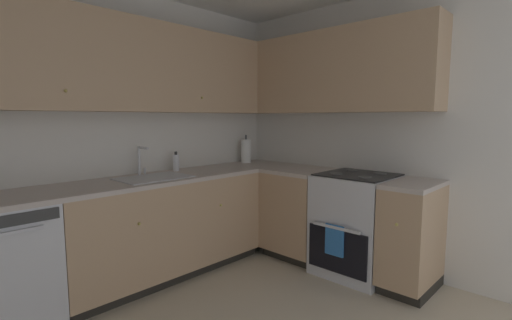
% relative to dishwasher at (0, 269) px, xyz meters
% --- Properties ---
extents(wall_back, '(4.00, 0.05, 2.48)m').
position_rel_dishwasher_xyz_m(wall_back, '(0.76, 0.33, 0.81)').
color(wall_back, silver).
rests_on(wall_back, ground_plane).
extents(wall_right, '(0.05, 3.50, 2.48)m').
position_rel_dishwasher_xyz_m(wall_right, '(2.73, -1.40, 0.81)').
color(wall_right, silver).
rests_on(wall_right, ground_plane).
extents(dishwasher, '(0.60, 0.63, 0.85)m').
position_rel_dishwasher_xyz_m(dishwasher, '(0.00, 0.00, 0.00)').
color(dishwasher, silver).
rests_on(dishwasher, ground_plane).
extents(lower_cabinets_back, '(1.80, 0.62, 0.85)m').
position_rel_dishwasher_xyz_m(lower_cabinets_back, '(1.21, 0.00, 0.00)').
color(lower_cabinets_back, tan).
rests_on(lower_cabinets_back, ground_plane).
extents(countertop_back, '(3.01, 0.60, 0.03)m').
position_rel_dishwasher_xyz_m(countertop_back, '(1.20, 0.00, 0.44)').
color(countertop_back, '#B7A89E').
rests_on(countertop_back, lower_cabinets_back).
extents(lower_cabinets_right, '(0.62, 1.57, 0.85)m').
position_rel_dishwasher_xyz_m(lower_cabinets_right, '(2.41, -1.00, 0.00)').
color(lower_cabinets_right, tan).
rests_on(lower_cabinets_right, ground_plane).
extents(countertop_right, '(0.60, 1.57, 0.03)m').
position_rel_dishwasher_xyz_m(countertop_right, '(2.41, -1.00, 0.44)').
color(countertop_right, '#B7A89E').
rests_on(countertop_right, lower_cabinets_right).
extents(oven_range, '(0.68, 0.62, 1.04)m').
position_rel_dishwasher_xyz_m(oven_range, '(2.43, -1.20, 0.02)').
color(oven_range, silver).
rests_on(oven_range, ground_plane).
extents(upper_cabinets_back, '(2.69, 0.34, 0.75)m').
position_rel_dishwasher_xyz_m(upper_cabinets_back, '(1.04, 0.14, 1.39)').
color(upper_cabinets_back, tan).
extents(upper_cabinets_right, '(0.32, 2.12, 0.75)m').
position_rel_dishwasher_xyz_m(upper_cabinets_right, '(2.55, -0.76, 1.39)').
color(upper_cabinets_right, tan).
extents(sink, '(0.57, 0.40, 0.10)m').
position_rel_dishwasher_xyz_m(sink, '(1.11, -0.03, 0.42)').
color(sink, '#B7B7BC').
rests_on(sink, countertop_back).
extents(faucet, '(0.07, 0.16, 0.26)m').
position_rel_dishwasher_xyz_m(faucet, '(1.11, 0.18, 0.61)').
color(faucet, silver).
rests_on(faucet, countertop_back).
extents(soap_bottle, '(0.06, 0.06, 0.18)m').
position_rel_dishwasher_xyz_m(soap_bottle, '(1.47, 0.18, 0.54)').
color(soap_bottle, silver).
rests_on(soap_bottle, countertop_back).
extents(paper_towel_roll, '(0.11, 0.11, 0.32)m').
position_rel_dishwasher_xyz_m(paper_towel_roll, '(2.39, 0.16, 0.59)').
color(paper_towel_roll, white).
rests_on(paper_towel_roll, countertop_back).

